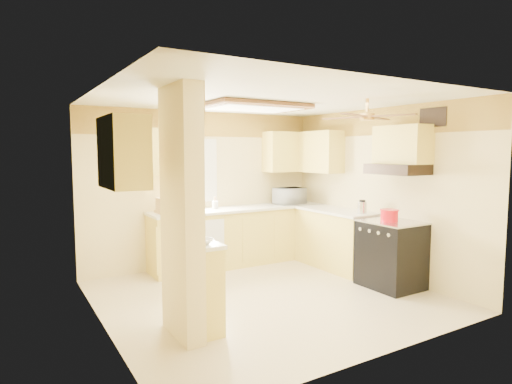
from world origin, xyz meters
TOP-DOWN VIEW (x-y plane):
  - floor at (0.00, 0.00)m, footprint 4.00×4.00m
  - ceiling at (0.00, 0.00)m, footprint 4.00×4.00m
  - wall_back at (0.00, 1.90)m, footprint 4.00×0.00m
  - wall_front at (0.00, -1.90)m, footprint 4.00×0.00m
  - wall_left at (-2.00, 0.00)m, footprint 0.00×3.80m
  - wall_right at (2.00, 0.00)m, footprint 0.00×3.80m
  - wallpaper_border at (0.00, 1.88)m, footprint 4.00×0.02m
  - partition_column at (-1.35, -0.55)m, footprint 0.20×0.70m
  - partition_ledge at (-1.13, -0.55)m, footprint 0.25×0.55m
  - ledge_top at (-1.13, -0.55)m, footprint 0.28×0.58m
  - lower_cabinets_back at (0.50, 1.60)m, footprint 3.00×0.60m
  - lower_cabinets_right at (1.70, 0.60)m, footprint 0.60×1.40m
  - countertop_back at (0.50, 1.59)m, footprint 3.04×0.64m
  - countertop_right at (1.69, 0.60)m, footprint 0.64×1.44m
  - dishwasher_panel at (-0.25, 1.29)m, footprint 0.58×0.02m
  - window at (-0.25, 1.89)m, footprint 0.92×0.02m
  - upper_cab_back_left at (-0.85, 1.72)m, footprint 0.60×0.35m
  - upper_cab_back_right at (1.55, 1.72)m, footprint 0.90×0.35m
  - upper_cab_right at (1.82, 1.25)m, footprint 0.35×1.00m
  - upper_cab_left_wall at (-1.82, -0.25)m, footprint 0.35×0.75m
  - upper_cab_over_stove at (1.82, -0.55)m, footprint 0.35×0.76m
  - stove at (1.67, -0.55)m, footprint 0.68×0.77m
  - range_hood at (1.74, -0.55)m, footprint 0.50×0.76m
  - poster_menu at (-1.24, -0.55)m, footprint 0.02×0.42m
  - poster_nashville at (-1.24, -0.55)m, footprint 0.02×0.42m
  - ceiling_light_panel at (0.10, 0.50)m, footprint 1.35×0.95m
  - ceiling_fan at (1.00, -0.70)m, footprint 1.15×1.15m
  - vent_grate at (1.98, -0.90)m, footprint 0.02×0.40m
  - microwave at (1.47, 1.57)m, footprint 0.52×0.36m
  - bowl at (-1.18, -0.64)m, footprint 0.27×0.27m
  - dutch_oven at (1.61, -0.55)m, footprint 0.25×0.25m
  - kettle at (1.71, 0.05)m, footprint 0.13×0.13m
  - dish_rack at (-0.70, 1.62)m, footprint 0.40×0.30m
  - utensil_crock at (0.08, 1.68)m, footprint 0.10×0.10m

SIDE VIEW (x-z plane):
  - floor at x=0.00m, z-range 0.00..0.00m
  - dishwasher_panel at x=-0.25m, z-range 0.03..0.83m
  - partition_ledge at x=-1.13m, z-range 0.00..0.90m
  - lower_cabinets_back at x=0.50m, z-range 0.00..0.90m
  - lower_cabinets_right at x=1.70m, z-range 0.00..0.90m
  - stove at x=1.67m, z-range 0.00..0.92m
  - ledge_top at x=-1.13m, z-range 0.90..0.94m
  - countertop_back at x=0.50m, z-range 0.90..0.94m
  - countertop_right at x=1.69m, z-range 0.90..0.94m
  - bowl at x=-1.18m, z-range 0.94..0.99m
  - dutch_oven at x=1.61m, z-range 0.92..1.08m
  - utensil_crock at x=0.08m, z-range 0.91..1.10m
  - dish_rack at x=-0.70m, z-range 0.91..1.14m
  - kettle at x=1.71m, z-range 0.93..1.14m
  - microwave at x=1.47m, z-range 0.94..1.22m
  - poster_nashville at x=-1.24m, z-range 0.92..1.48m
  - wall_back at x=0.00m, z-range -0.75..3.25m
  - wall_front at x=0.00m, z-range -0.75..3.25m
  - wall_left at x=-2.00m, z-range -0.65..3.15m
  - wall_right at x=2.00m, z-range -0.65..3.15m
  - partition_column at x=-1.35m, z-range 0.00..2.50m
  - window at x=-0.25m, z-range 1.04..2.06m
  - range_hood at x=1.74m, z-range 1.55..1.69m
  - upper_cab_back_left at x=-0.85m, z-range 1.50..2.20m
  - upper_cab_back_right at x=1.55m, z-range 1.50..2.20m
  - upper_cab_right at x=1.82m, z-range 1.50..2.20m
  - upper_cab_left_wall at x=-1.82m, z-range 1.50..2.20m
  - poster_menu at x=-1.24m, z-range 1.57..2.14m
  - upper_cab_over_stove at x=1.82m, z-range 1.69..2.21m
  - ceiling_fan at x=1.00m, z-range 2.16..2.42m
  - wallpaper_border at x=0.00m, z-range 2.10..2.50m
  - vent_grate at x=1.98m, z-range 2.17..2.42m
  - ceiling_light_panel at x=0.10m, z-range 2.42..2.49m
  - ceiling at x=0.00m, z-range 2.50..2.50m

